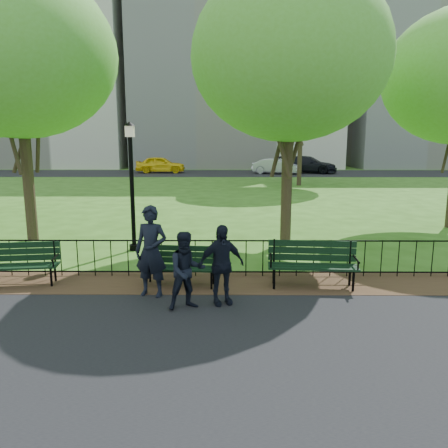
{
  "coord_description": "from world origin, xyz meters",
  "views": [
    {
      "loc": [
        0.95,
        -7.98,
        3.2
      ],
      "look_at": [
        0.88,
        1.5,
        1.38
      ],
      "focal_mm": 35.0,
      "sensor_mm": 36.0,
      "label": 1
    }
  ],
  "objects_px": {
    "person_right": "(221,265)",
    "sedan_dark": "(308,165)",
    "park_bench_main": "(170,261)",
    "lamppost": "(132,182)",
    "tree_near_w": "(18,54)",
    "tree_far_e": "(302,76)",
    "person_left": "(151,251)",
    "sedan_silver": "(276,166)",
    "taxi": "(161,165)",
    "tree_near_e": "(290,57)",
    "park_bench_left_a": "(17,259)",
    "park_bench_right_a": "(312,259)",
    "person_mid": "(187,271)"
  },
  "relations": [
    {
      "from": "park_bench_main",
      "to": "lamppost",
      "type": "relative_size",
      "value": 0.47
    },
    {
      "from": "park_bench_main",
      "to": "taxi",
      "type": "distance_m",
      "value": 34.49
    },
    {
      "from": "person_mid",
      "to": "tree_near_e",
      "type": "bearing_deg",
      "value": 42.62
    },
    {
      "from": "tree_far_e",
      "to": "taxi",
      "type": "height_order",
      "value": "tree_far_e"
    },
    {
      "from": "park_bench_left_a",
      "to": "sedan_dark",
      "type": "bearing_deg",
      "value": 61.69
    },
    {
      "from": "person_left",
      "to": "sedan_silver",
      "type": "xyz_separation_m",
      "value": [
        6.23,
        33.47,
        -0.21
      ]
    },
    {
      "from": "person_mid",
      "to": "person_right",
      "type": "height_order",
      "value": "person_right"
    },
    {
      "from": "person_left",
      "to": "person_right",
      "type": "height_order",
      "value": "person_left"
    },
    {
      "from": "park_bench_left_a",
      "to": "park_bench_right_a",
      "type": "height_order",
      "value": "park_bench_right_a"
    },
    {
      "from": "tree_far_e",
      "to": "tree_near_w",
      "type": "bearing_deg",
      "value": -123.22
    },
    {
      "from": "tree_near_e",
      "to": "taxi",
      "type": "relative_size",
      "value": 1.67
    },
    {
      "from": "park_bench_right_a",
      "to": "person_mid",
      "type": "distance_m",
      "value": 2.97
    },
    {
      "from": "lamppost",
      "to": "tree_near_e",
      "type": "distance_m",
      "value": 5.83
    },
    {
      "from": "tree_far_e",
      "to": "person_left",
      "type": "xyz_separation_m",
      "value": [
        -6.73,
        -22.76,
        -6.55
      ]
    },
    {
      "from": "tree_near_w",
      "to": "person_right",
      "type": "relative_size",
      "value": 5.21
    },
    {
      "from": "taxi",
      "to": "person_right",
      "type": "bearing_deg",
      "value": -171.58
    },
    {
      "from": "sedan_silver",
      "to": "sedan_dark",
      "type": "distance_m",
      "value": 3.48
    },
    {
      "from": "park_bench_main",
      "to": "lamppost",
      "type": "bearing_deg",
      "value": 120.57
    },
    {
      "from": "park_bench_left_a",
      "to": "tree_near_e",
      "type": "bearing_deg",
      "value": 23.0
    },
    {
      "from": "park_bench_left_a",
      "to": "tree_near_w",
      "type": "xyz_separation_m",
      "value": [
        -1.64,
        4.48,
        5.17
      ]
    },
    {
      "from": "park_bench_main",
      "to": "tree_near_w",
      "type": "xyz_separation_m",
      "value": [
        -5.07,
        4.53,
        5.18
      ]
    },
    {
      "from": "tree_far_e",
      "to": "sedan_silver",
      "type": "relative_size",
      "value": 2.43
    },
    {
      "from": "person_left",
      "to": "sedan_dark",
      "type": "relative_size",
      "value": 0.33
    },
    {
      "from": "park_bench_main",
      "to": "park_bench_left_a",
      "type": "height_order",
      "value": "park_bench_left_a"
    },
    {
      "from": "park_bench_left_a",
      "to": "park_bench_right_a",
      "type": "relative_size",
      "value": 0.94
    },
    {
      "from": "tree_near_w",
      "to": "person_mid",
      "type": "xyz_separation_m",
      "value": [
        5.58,
        -5.9,
        -4.99
      ]
    },
    {
      "from": "person_mid",
      "to": "tree_far_e",
      "type": "bearing_deg",
      "value": 54.26
    },
    {
      "from": "tree_near_w",
      "to": "person_right",
      "type": "bearing_deg",
      "value": -42.17
    },
    {
      "from": "park_bench_right_a",
      "to": "sedan_silver",
      "type": "distance_m",
      "value": 32.96
    },
    {
      "from": "park_bench_main",
      "to": "park_bench_right_a",
      "type": "xyz_separation_m",
      "value": [
        3.16,
        -0.03,
        0.06
      ]
    },
    {
      "from": "taxi",
      "to": "sedan_silver",
      "type": "height_order",
      "value": "taxi"
    },
    {
      "from": "taxi",
      "to": "sedan_dark",
      "type": "relative_size",
      "value": 0.84
    },
    {
      "from": "lamppost",
      "to": "park_bench_main",
      "type": "bearing_deg",
      "value": -65.26
    },
    {
      "from": "park_bench_right_a",
      "to": "person_right",
      "type": "distance_m",
      "value": 2.28
    },
    {
      "from": "lamppost",
      "to": "taxi",
      "type": "bearing_deg",
      "value": 97.11
    },
    {
      "from": "taxi",
      "to": "tree_near_w",
      "type": "bearing_deg",
      "value": 178.47
    },
    {
      "from": "lamppost",
      "to": "sedan_dark",
      "type": "xyz_separation_m",
      "value": [
        10.67,
        30.84,
        -1.19
      ]
    },
    {
      "from": "person_left",
      "to": "tree_near_e",
      "type": "bearing_deg",
      "value": 67.84
    },
    {
      "from": "tree_far_e",
      "to": "lamppost",
      "type": "bearing_deg",
      "value": -112.73
    },
    {
      "from": "person_right",
      "to": "sedan_dark",
      "type": "distance_m",
      "value": 36.07
    },
    {
      "from": "lamppost",
      "to": "taxi",
      "type": "height_order",
      "value": "lamppost"
    },
    {
      "from": "person_left",
      "to": "person_mid",
      "type": "xyz_separation_m",
      "value": [
        0.79,
        -0.71,
        -0.19
      ]
    },
    {
      "from": "park_bench_main",
      "to": "taxi",
      "type": "xyz_separation_m",
      "value": [
        -5.33,
        34.08,
        0.26
      ]
    },
    {
      "from": "park_bench_right_a",
      "to": "tree_far_e",
      "type": "height_order",
      "value": "tree_far_e"
    },
    {
      "from": "person_mid",
      "to": "sedan_silver",
      "type": "height_order",
      "value": "person_mid"
    },
    {
      "from": "tree_near_w",
      "to": "tree_near_e",
      "type": "relative_size",
      "value": 1.03
    },
    {
      "from": "person_right",
      "to": "tree_near_e",
      "type": "bearing_deg",
      "value": 49.14
    },
    {
      "from": "tree_near_e",
      "to": "taxi",
      "type": "distance_m",
      "value": 31.63
    },
    {
      "from": "tree_far_e",
      "to": "person_mid",
      "type": "bearing_deg",
      "value": -104.18
    },
    {
      "from": "lamppost",
      "to": "tree_far_e",
      "type": "height_order",
      "value": "tree_far_e"
    }
  ]
}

